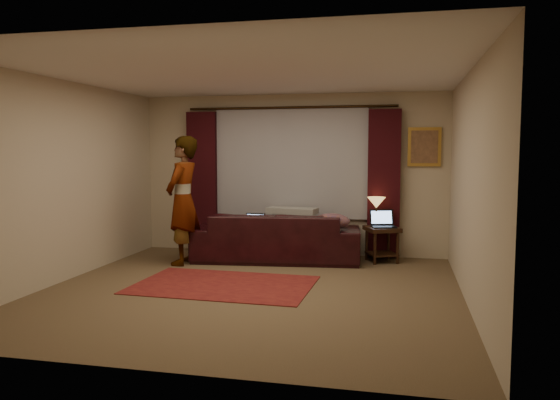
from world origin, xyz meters
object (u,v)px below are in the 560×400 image
(laptop_sofa, at_px, (254,222))
(tiffany_lamp, at_px, (376,212))
(end_table, at_px, (382,244))
(laptop_table, at_px, (384,219))
(sofa, at_px, (277,227))
(person, at_px, (183,200))

(laptop_sofa, relative_size, tiffany_lamp, 0.74)
(end_table, distance_m, laptop_table, 0.40)
(laptop_sofa, bearing_deg, tiffany_lamp, 16.49)
(sofa, height_order, tiffany_lamp, sofa)
(end_table, xyz_separation_m, laptop_table, (0.02, -0.03, 0.40))
(sofa, height_order, laptop_sofa, sofa)
(end_table, bearing_deg, laptop_table, -54.43)
(tiffany_lamp, bearing_deg, laptop_table, -46.52)
(laptop_sofa, height_order, tiffany_lamp, tiffany_lamp)
(tiffany_lamp, distance_m, laptop_table, 0.20)
(person, bearing_deg, laptop_table, 108.24)
(laptop_sofa, relative_size, end_table, 0.61)
(sofa, xyz_separation_m, person, (-1.30, -0.57, 0.44))
(person, bearing_deg, end_table, 108.91)
(laptop_sofa, bearing_deg, person, -160.99)
(tiffany_lamp, xyz_separation_m, laptop_table, (0.12, -0.12, -0.09))
(tiffany_lamp, distance_m, person, 2.94)
(laptop_table, relative_size, person, 0.20)
(laptop_table, distance_m, person, 3.02)
(sofa, xyz_separation_m, end_table, (1.59, 0.22, -0.24))
(laptop_sofa, height_order, person, person)
(laptop_table, xyz_separation_m, person, (-2.91, -0.76, 0.29))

